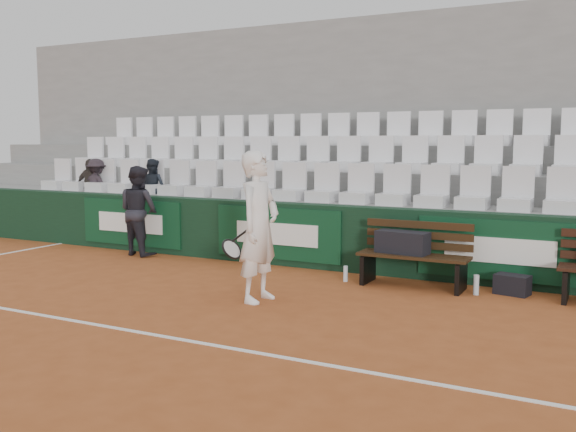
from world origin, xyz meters
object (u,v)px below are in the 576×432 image
object	(u,v)px
water_bottle_far	(476,285)
spectator_c	(152,164)
bench_left	(413,271)
water_bottle_near	(346,274)
ball_kid	(139,211)
sports_bag_left	(402,242)
sports_bag_ground	(512,285)
spectator_a	(96,163)
tennis_player	(259,227)
spectator_b	(90,163)

from	to	relation	value
water_bottle_far	spectator_c	bearing A→B (deg)	169.19
bench_left	spectator_c	size ratio (longest dim) A/B	1.36
water_bottle_near	ball_kid	distance (m)	4.09
sports_bag_left	water_bottle_far	world-z (taller)	sports_bag_left
sports_bag_ground	spectator_a	distance (m)	8.25
sports_bag_left	water_bottle_far	xyz separation A→B (m)	(1.02, -0.09, -0.47)
sports_bag_ground	spectator_c	bearing A→B (deg)	171.82
water_bottle_near	sports_bag_ground	bearing A→B (deg)	7.27
bench_left	tennis_player	size ratio (longest dim) A/B	0.80
water_bottle_near	ball_kid	size ratio (longest dim) A/B	0.14
sports_bag_ground	sports_bag_left	bearing A→B (deg)	-174.01
water_bottle_far	spectator_a	world-z (taller)	spectator_a
spectator_b	sports_bag_ground	bearing A→B (deg)	162.06
water_bottle_far	bench_left	bearing A→B (deg)	176.00
sports_bag_ground	tennis_player	world-z (taller)	tennis_player
sports_bag_ground	spectator_c	world-z (taller)	spectator_c
sports_bag_ground	ball_kid	distance (m)	6.27
sports_bag_ground	spectator_c	xyz separation A→B (m)	(-6.67, 0.96, 1.42)
water_bottle_near	spectator_c	xyz separation A→B (m)	(-4.45, 1.24, 1.44)
sports_bag_ground	ball_kid	size ratio (longest dim) A/B	0.27
bench_left	ball_kid	bearing A→B (deg)	177.33
sports_bag_ground	ball_kid	world-z (taller)	ball_kid
sports_bag_ground	tennis_player	bearing A→B (deg)	-146.87
water_bottle_far	ball_kid	bearing A→B (deg)	177.14
water_bottle_near	tennis_player	distance (m)	1.80
sports_bag_left	spectator_a	bearing A→B (deg)	170.52
spectator_c	sports_bag_ground	bearing A→B (deg)	169.42
sports_bag_left	tennis_player	xyz separation A→B (m)	(-1.32, -1.65, 0.33)
sports_bag_ground	water_bottle_near	xyz separation A→B (m)	(-2.21, -0.28, -0.02)
ball_kid	spectator_c	size ratio (longest dim) A/B	1.41
spectator_c	water_bottle_near	bearing A→B (deg)	162.02
tennis_player	spectator_b	size ratio (longest dim) A/B	1.72
water_bottle_far	water_bottle_near	bearing A→B (deg)	-178.53
water_bottle_far	sports_bag_ground	bearing A→B (deg)	29.83
sports_bag_ground	water_bottle_far	size ratio (longest dim) A/B	1.63
sports_bag_left	spectator_c	bearing A→B (deg)	168.04
tennis_player	spectator_b	distance (m)	6.17
tennis_player	spectator_a	xyz separation A→B (m)	(-5.32, 2.75, 0.61)
bench_left	water_bottle_far	distance (m)	0.87
tennis_player	spectator_a	bearing A→B (deg)	152.62
bench_left	water_bottle_near	distance (m)	0.96
water_bottle_near	tennis_player	xyz separation A→B (m)	(-0.54, -1.51, 0.82)
bench_left	sports_bag_ground	bearing A→B (deg)	7.89
bench_left	sports_bag_left	bearing A→B (deg)	171.13
bench_left	spectator_a	size ratio (longest dim) A/B	1.38
ball_kid	spectator_b	distance (m)	2.32
water_bottle_far	spectator_a	bearing A→B (deg)	171.14
sports_bag_left	spectator_a	size ratio (longest dim) A/B	0.65
spectator_a	spectator_b	distance (m)	0.16
spectator_c	spectator_a	bearing A→B (deg)	-2.40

